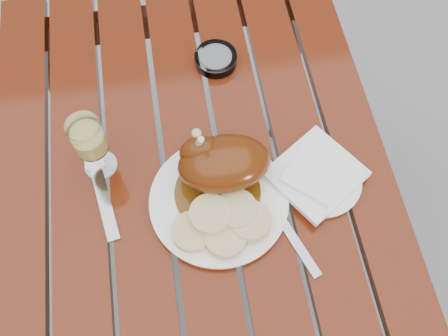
% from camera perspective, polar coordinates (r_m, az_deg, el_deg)
% --- Properties ---
extents(ground, '(60.00, 60.00, 0.00)m').
position_cam_1_polar(ground, '(1.70, -1.84, -13.57)').
color(ground, slate).
rests_on(ground, ground).
extents(table, '(0.80, 1.20, 0.75)m').
position_cam_1_polar(table, '(1.34, -2.31, -9.91)').
color(table, '#651D0C').
rests_on(table, ground).
extents(dinner_plate, '(0.35, 0.35, 0.02)m').
position_cam_1_polar(dinner_plate, '(0.97, -0.59, -3.86)').
color(dinner_plate, white).
rests_on(dinner_plate, table).
extents(roast_duck, '(0.19, 0.18, 0.13)m').
position_cam_1_polar(roast_duck, '(0.94, -0.41, 0.54)').
color(roast_duck, '#532E09').
rests_on(roast_duck, dinner_plate).
extents(bread_dumplings, '(0.19, 0.13, 0.03)m').
position_cam_1_polar(bread_dumplings, '(0.93, -0.13, -6.26)').
color(bread_dumplings, '#CDB97D').
rests_on(bread_dumplings, dinner_plate).
extents(wine_glass, '(0.08, 0.08, 0.16)m').
position_cam_1_polar(wine_glass, '(0.98, -14.83, 2.34)').
color(wine_glass, '#E8DD69').
rests_on(wine_glass, table).
extents(side_plate, '(0.18, 0.18, 0.01)m').
position_cam_1_polar(side_plate, '(1.01, 11.02, -1.42)').
color(side_plate, white).
rests_on(side_plate, table).
extents(napkin, '(0.22, 0.21, 0.01)m').
position_cam_1_polar(napkin, '(1.00, 10.47, -0.67)').
color(napkin, white).
rests_on(napkin, side_plate).
extents(ashtray, '(0.13, 0.13, 0.02)m').
position_cam_1_polar(ashtray, '(1.15, -0.94, 12.35)').
color(ashtray, '#B2B7BC').
rests_on(ashtray, table).
extents(fork, '(0.06, 0.20, 0.01)m').
position_cam_1_polar(fork, '(1.01, -13.67, -3.05)').
color(fork, gray).
rests_on(fork, table).
extents(knife, '(0.08, 0.18, 0.01)m').
position_cam_1_polar(knife, '(0.96, 7.59, -7.50)').
color(knife, gray).
rests_on(knife, table).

